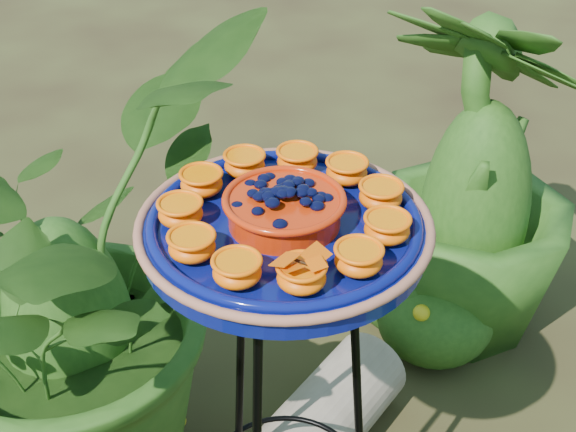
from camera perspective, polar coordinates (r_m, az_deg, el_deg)
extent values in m
torus|color=black|center=(1.22, -0.25, -2.39)|extent=(0.32, 0.32, 0.02)
cylinder|color=black|center=(1.58, -3.45, -12.27)|extent=(0.05, 0.08, 0.83)
cylinder|color=black|center=(1.53, 5.05, -14.50)|extent=(0.08, 0.02, 0.83)
cylinder|color=#070E57|center=(1.20, -0.26, -1.23)|extent=(0.56, 0.56, 0.04)
torus|color=#A26449|center=(1.19, -0.26, -0.56)|extent=(0.45, 0.45, 0.02)
torus|color=#070E57|center=(1.19, -0.26, -0.41)|extent=(0.41, 0.41, 0.02)
cylinder|color=#BA2506|center=(1.18, -0.26, 0.35)|extent=(0.22, 0.22, 0.04)
torus|color=#BA2506|center=(1.17, -0.26, 1.20)|extent=(0.18, 0.18, 0.01)
ellipsoid|color=black|center=(1.16, -0.27, 1.43)|extent=(0.15, 0.15, 0.03)
ellipsoid|color=orange|center=(1.28, 4.20, 3.09)|extent=(0.07, 0.07, 0.03)
cylinder|color=orange|center=(1.27, 4.23, 3.73)|extent=(0.06, 0.06, 0.01)
ellipsoid|color=orange|center=(1.31, 0.66, 3.90)|extent=(0.07, 0.07, 0.03)
cylinder|color=orange|center=(1.30, 0.67, 4.52)|extent=(0.06, 0.06, 0.01)
ellipsoid|color=orange|center=(1.30, -3.10, 3.60)|extent=(0.07, 0.07, 0.03)
cylinder|color=orange|center=(1.29, -3.12, 4.23)|extent=(0.06, 0.06, 0.01)
ellipsoid|color=orange|center=(1.26, -6.16, 2.26)|extent=(0.07, 0.07, 0.03)
cylinder|color=orange|center=(1.25, -6.21, 2.90)|extent=(0.06, 0.06, 0.01)
ellipsoid|color=orange|center=(1.19, -7.64, 0.14)|extent=(0.07, 0.07, 0.03)
cylinder|color=orange|center=(1.18, -7.70, 0.80)|extent=(0.06, 0.06, 0.01)
ellipsoid|color=orange|center=(1.12, -6.84, -2.23)|extent=(0.07, 0.07, 0.03)
cylinder|color=orange|center=(1.11, -6.89, -1.54)|extent=(0.06, 0.06, 0.01)
ellipsoid|color=orange|center=(1.07, -3.64, -4.02)|extent=(0.07, 0.07, 0.03)
cylinder|color=orange|center=(1.06, -3.67, -3.32)|extent=(0.06, 0.06, 0.01)
ellipsoid|color=orange|center=(1.06, 0.96, -4.41)|extent=(0.07, 0.07, 0.03)
cylinder|color=orange|center=(1.05, 0.97, -3.71)|extent=(0.06, 0.06, 0.01)
ellipsoid|color=orange|center=(1.09, 5.04, -3.20)|extent=(0.07, 0.07, 0.03)
cylinder|color=orange|center=(1.08, 5.08, -2.50)|extent=(0.06, 0.06, 0.01)
ellipsoid|color=orange|center=(1.15, 7.04, -0.99)|extent=(0.07, 0.07, 0.03)
cylinder|color=orange|center=(1.15, 7.10, -0.31)|extent=(0.06, 0.06, 0.01)
ellipsoid|color=orange|center=(1.23, 6.60, 1.34)|extent=(0.07, 0.07, 0.03)
cylinder|color=orange|center=(1.22, 6.65, 1.99)|extent=(0.06, 0.06, 0.01)
cylinder|color=black|center=(1.04, 0.97, -3.30)|extent=(0.02, 0.02, 0.00)
cube|color=orange|center=(1.04, -0.19, -3.11)|extent=(0.05, 0.04, 0.01)
cube|color=orange|center=(1.05, 2.01, -2.74)|extent=(0.05, 0.04, 0.01)
imported|color=#204713|center=(1.75, -15.88, -4.38)|extent=(1.15, 1.19, 1.01)
imported|color=#204713|center=(2.13, 13.46, 2.77)|extent=(0.75, 0.75, 0.96)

